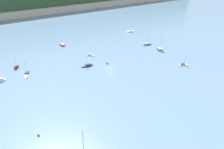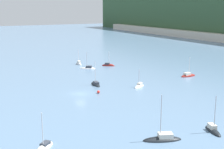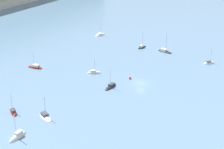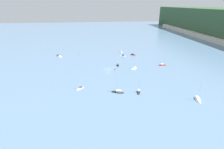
{
  "view_description": "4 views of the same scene",
  "coord_description": "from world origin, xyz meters",
  "px_view_note": "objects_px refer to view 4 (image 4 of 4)",
  "views": [
    {
      "loc": [
        -48.16,
        -63.11,
        36.79
      ],
      "look_at": [
        -6.64,
        -9.82,
        3.08
      ],
      "focal_mm": 35.0,
      "sensor_mm": 36.0,
      "label": 1
    },
    {
      "loc": [
        68.46,
        -27.96,
        20.76
      ],
      "look_at": [
        -7.22,
        12.64,
        2.16
      ],
      "focal_mm": 50.0,
      "sensor_mm": 36.0,
      "label": 2
    },
    {
      "loc": [
        -81.34,
        -26.83,
        38.94
      ],
      "look_at": [
        0.42,
        9.61,
        1.03
      ],
      "focal_mm": 50.0,
      "sensor_mm": 36.0,
      "label": 3
    },
    {
      "loc": [
        102.67,
        -10.59,
        38.51
      ],
      "look_at": [
        12.59,
        0.76,
        1.38
      ],
      "focal_mm": 28.0,
      "sensor_mm": 36.0,
      "label": 4
    }
  ],
  "objects_px": {
    "sailboat_5": "(118,65)",
    "mooring_buoy_1": "(115,69)",
    "sailboat_7": "(123,56)",
    "sailboat_0": "(134,68)",
    "sailboat_8": "(133,55)",
    "sailboat_2": "(118,92)",
    "sailboat_3": "(80,89)",
    "sailboat_9": "(121,53)",
    "mooring_buoy_0": "(79,54)",
    "sailboat_1": "(162,65)",
    "sailboat_6": "(139,92)",
    "sailboat_4": "(59,56)",
    "sailboat_10": "(198,100)"
  },
  "relations": [
    {
      "from": "sailboat_0",
      "to": "sailboat_6",
      "type": "height_order",
      "value": "sailboat_6"
    },
    {
      "from": "sailboat_6",
      "to": "mooring_buoy_1",
      "type": "distance_m",
      "value": 31.68
    },
    {
      "from": "sailboat_10",
      "to": "sailboat_0",
      "type": "bearing_deg",
      "value": -142.58
    },
    {
      "from": "sailboat_2",
      "to": "sailboat_3",
      "type": "xyz_separation_m",
      "value": [
        -5.91,
        -17.53,
        -0.07
      ]
    },
    {
      "from": "sailboat_5",
      "to": "mooring_buoy_1",
      "type": "height_order",
      "value": "sailboat_5"
    },
    {
      "from": "sailboat_1",
      "to": "sailboat_5",
      "type": "xyz_separation_m",
      "value": [
        -3.59,
        -29.6,
        -0.0
      ]
    },
    {
      "from": "sailboat_0",
      "to": "sailboat_2",
      "type": "height_order",
      "value": "sailboat_2"
    },
    {
      "from": "sailboat_10",
      "to": "mooring_buoy_0",
      "type": "distance_m",
      "value": 96.46
    },
    {
      "from": "sailboat_2",
      "to": "sailboat_6",
      "type": "xyz_separation_m",
      "value": [
        1.19,
        9.73,
        0.0
      ]
    },
    {
      "from": "sailboat_7",
      "to": "sailboat_9",
      "type": "xyz_separation_m",
      "value": [
        -9.46,
        0.54,
        0.01
      ]
    },
    {
      "from": "sailboat_1",
      "to": "mooring_buoy_0",
      "type": "distance_m",
      "value": 66.61
    },
    {
      "from": "sailboat_7",
      "to": "sailboat_0",
      "type": "bearing_deg",
      "value": 125.2
    },
    {
      "from": "sailboat_2",
      "to": "mooring_buoy_1",
      "type": "xyz_separation_m",
      "value": [
        -29.76,
        2.99,
        0.21
      ]
    },
    {
      "from": "sailboat_5",
      "to": "sailboat_6",
      "type": "height_order",
      "value": "sailboat_6"
    },
    {
      "from": "sailboat_0",
      "to": "sailboat_10",
      "type": "distance_m",
      "value": 44.85
    },
    {
      "from": "sailboat_6",
      "to": "mooring_buoy_1",
      "type": "relative_size",
      "value": 9.62
    },
    {
      "from": "sailboat_9",
      "to": "mooring_buoy_0",
      "type": "bearing_deg",
      "value": 96.8
    },
    {
      "from": "sailboat_4",
      "to": "sailboat_5",
      "type": "xyz_separation_m",
      "value": [
        27.5,
        42.46,
        0.04
      ]
    },
    {
      "from": "sailboat_3",
      "to": "mooring_buoy_0",
      "type": "xyz_separation_m",
      "value": [
        -62.82,
        -3.77,
        0.19
      ]
    },
    {
      "from": "sailboat_6",
      "to": "sailboat_10",
      "type": "bearing_deg",
      "value": 86.61
    },
    {
      "from": "sailboat_10",
      "to": "mooring_buoy_1",
      "type": "relative_size",
      "value": 12.79
    },
    {
      "from": "sailboat_1",
      "to": "sailboat_9",
      "type": "distance_m",
      "value": 41.2
    },
    {
      "from": "sailboat_6",
      "to": "sailboat_7",
      "type": "distance_m",
      "value": 60.98
    },
    {
      "from": "sailboat_8",
      "to": "mooring_buoy_1",
      "type": "bearing_deg",
      "value": -84.27
    },
    {
      "from": "sailboat_0",
      "to": "mooring_buoy_0",
      "type": "height_order",
      "value": "sailboat_0"
    },
    {
      "from": "sailboat_1",
      "to": "mooring_buoy_1",
      "type": "xyz_separation_m",
      "value": [
        4.33,
        -32.6,
        0.25
      ]
    },
    {
      "from": "sailboat_4",
      "to": "sailboat_9",
      "type": "xyz_separation_m",
      "value": [
        -3.97,
        50.41,
        0.05
      ]
    },
    {
      "from": "sailboat_6",
      "to": "mooring_buoy_0",
      "type": "bearing_deg",
      "value": -136.85
    },
    {
      "from": "sailboat_8",
      "to": "sailboat_9",
      "type": "relative_size",
      "value": 0.92
    },
    {
      "from": "sailboat_4",
      "to": "sailboat_9",
      "type": "height_order",
      "value": "sailboat_4"
    },
    {
      "from": "sailboat_8",
      "to": "sailboat_10",
      "type": "bearing_deg",
      "value": -44.2
    },
    {
      "from": "sailboat_5",
      "to": "sailboat_6",
      "type": "bearing_deg",
      "value": -168.03
    },
    {
      "from": "sailboat_0",
      "to": "sailboat_1",
      "type": "distance_m",
      "value": 20.69
    },
    {
      "from": "sailboat_8",
      "to": "mooring_buoy_1",
      "type": "xyz_separation_m",
      "value": [
        31.29,
        -19.03,
        0.26
      ]
    },
    {
      "from": "sailboat_2",
      "to": "sailboat_9",
      "type": "xyz_separation_m",
      "value": [
        -69.14,
        13.93,
        -0.03
      ]
    },
    {
      "from": "sailboat_4",
      "to": "sailboat_7",
      "type": "height_order",
      "value": "sailboat_4"
    },
    {
      "from": "sailboat_1",
      "to": "sailboat_9",
      "type": "xyz_separation_m",
      "value": [
        -35.05,
        -21.66,
        0.01
      ]
    },
    {
      "from": "sailboat_5",
      "to": "sailboat_7",
      "type": "height_order",
      "value": "sailboat_5"
    },
    {
      "from": "sailboat_1",
      "to": "sailboat_9",
      "type": "height_order",
      "value": "sailboat_1"
    },
    {
      "from": "sailboat_5",
      "to": "mooring_buoy_1",
      "type": "relative_size",
      "value": 9.66
    },
    {
      "from": "sailboat_0",
      "to": "sailboat_1",
      "type": "bearing_deg",
      "value": 160.75
    },
    {
      "from": "sailboat_8",
      "to": "sailboat_0",
      "type": "bearing_deg",
      "value": -65.32
    },
    {
      "from": "sailboat_5",
      "to": "sailboat_8",
      "type": "height_order",
      "value": "sailboat_5"
    },
    {
      "from": "sailboat_5",
      "to": "sailboat_10",
      "type": "relative_size",
      "value": 0.76
    },
    {
      "from": "sailboat_0",
      "to": "sailboat_8",
      "type": "relative_size",
      "value": 0.93
    },
    {
      "from": "sailboat_3",
      "to": "sailboat_4",
      "type": "xyz_separation_m",
      "value": [
        -59.26,
        -18.94,
        -0.01
      ]
    },
    {
      "from": "sailboat_3",
      "to": "sailboat_9",
      "type": "xyz_separation_m",
      "value": [
        -63.23,
        31.47,
        0.04
      ]
    },
    {
      "from": "sailboat_7",
      "to": "sailboat_10",
      "type": "bearing_deg",
      "value": 137.17
    },
    {
      "from": "sailboat_1",
      "to": "sailboat_10",
      "type": "relative_size",
      "value": 0.71
    },
    {
      "from": "sailboat_2",
      "to": "sailboat_6",
      "type": "relative_size",
      "value": 1.16
    }
  ]
}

